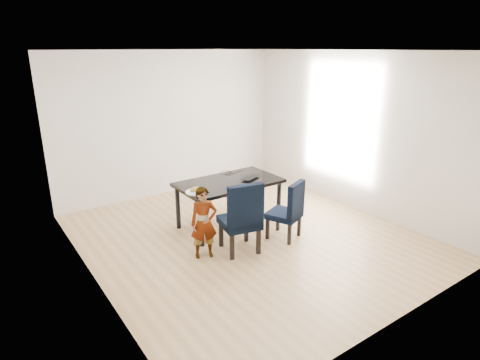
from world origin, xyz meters
TOP-DOWN VIEW (x-y plane):
  - floor at (0.00, 0.00)m, footprint 4.50×5.00m
  - ceiling at (0.00, 0.00)m, footprint 4.50×5.00m
  - wall_back at (0.00, 2.50)m, footprint 4.50×0.01m
  - wall_front at (0.00, -2.50)m, footprint 4.50×0.01m
  - wall_left at (-2.25, 0.00)m, footprint 0.01×5.00m
  - wall_right at (2.25, 0.00)m, footprint 0.01×5.00m
  - dining_table at (0.00, 0.50)m, footprint 1.60×0.90m
  - chair_left at (-0.35, -0.28)m, footprint 0.60×0.61m
  - chair_right at (0.43, -0.33)m, footprint 0.57×0.58m
  - child at (-0.84, -0.15)m, footprint 0.42×0.35m
  - plate at (-0.68, 0.35)m, footprint 0.35×0.35m
  - sandwich at (-0.69, 0.35)m, footprint 0.18×0.12m
  - laptop at (0.34, 0.46)m, footprint 0.43×0.35m
  - cable_tangle at (0.20, 0.79)m, footprint 0.19×0.19m

SIDE VIEW (x-z plane):
  - floor at x=0.00m, z-range -0.01..0.00m
  - dining_table at x=0.00m, z-range 0.00..0.75m
  - chair_right at x=0.43m, z-range 0.00..0.90m
  - child at x=-0.84m, z-range 0.00..1.00m
  - chair_left at x=-0.35m, z-range 0.00..1.04m
  - cable_tangle at x=0.20m, z-range 0.75..0.76m
  - plate at x=-0.68m, z-range 0.75..0.77m
  - laptop at x=0.34m, z-range 0.75..0.78m
  - sandwich at x=-0.69m, z-range 0.77..0.83m
  - wall_back at x=0.00m, z-range 0.00..2.70m
  - wall_front at x=0.00m, z-range 0.00..2.70m
  - wall_left at x=-2.25m, z-range 0.00..2.70m
  - wall_right at x=2.25m, z-range 0.00..2.70m
  - ceiling at x=0.00m, z-range 2.70..2.71m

